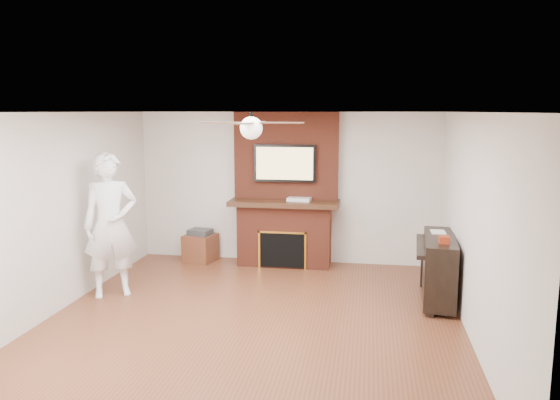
% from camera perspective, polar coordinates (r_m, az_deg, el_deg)
% --- Properties ---
extents(room_shell, '(5.36, 5.86, 2.86)m').
position_cam_1_polar(room_shell, '(6.43, -2.94, -2.06)').
color(room_shell, '#582C1A').
rests_on(room_shell, ground).
extents(fireplace, '(1.78, 0.64, 2.50)m').
position_cam_1_polar(fireplace, '(8.93, 0.54, -0.49)').
color(fireplace, maroon).
rests_on(fireplace, ground).
extents(tv, '(1.00, 0.08, 0.60)m').
position_cam_1_polar(tv, '(8.80, 0.50, 3.86)').
color(tv, black).
rests_on(tv, fireplace).
extents(ceiling_fan, '(1.21, 1.21, 0.31)m').
position_cam_1_polar(ceiling_fan, '(6.30, -3.02, 7.62)').
color(ceiling_fan, black).
rests_on(ceiling_fan, room_shell).
extents(person, '(0.87, 0.79, 1.97)m').
position_cam_1_polar(person, '(7.75, -17.28, -2.51)').
color(person, white).
rests_on(person, ground).
extents(side_table, '(0.56, 0.56, 0.54)m').
position_cam_1_polar(side_table, '(9.35, -8.31, -4.81)').
color(side_table, '#582B19').
rests_on(side_table, ground).
extents(piano, '(0.60, 1.37, 0.97)m').
position_cam_1_polar(piano, '(7.58, 16.22, -6.72)').
color(piano, black).
rests_on(piano, ground).
extents(cable_box, '(0.39, 0.24, 0.05)m').
position_cam_1_polar(cable_box, '(8.79, 2.01, 0.07)').
color(cable_box, silver).
rests_on(cable_box, fireplace).
extents(candle_green, '(0.08, 0.08, 0.08)m').
position_cam_1_polar(candle_green, '(8.96, 0.57, -6.72)').
color(candle_green, '#468736').
rests_on(candle_green, ground).
extents(candle_cream, '(0.07, 0.07, 0.11)m').
position_cam_1_polar(candle_cream, '(8.90, 1.26, -6.73)').
color(candle_cream, beige).
rests_on(candle_cream, ground).
extents(candle_blue, '(0.06, 0.06, 0.09)m').
position_cam_1_polar(candle_blue, '(8.90, 1.29, -6.81)').
color(candle_blue, '#2C5485').
rests_on(candle_blue, ground).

